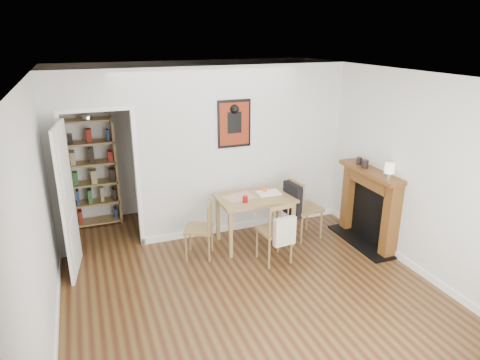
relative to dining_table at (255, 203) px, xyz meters
name	(u,v)px	position (x,y,z in m)	size (l,w,h in m)	color
ground	(241,276)	(-0.53, -0.80, -0.66)	(5.20, 5.20, 0.00)	brown
room_shell	(215,155)	(-0.43, 0.54, 0.64)	(5.20, 5.20, 5.20)	silver
dining_table	(255,203)	(0.00, 0.00, 0.00)	(1.10, 0.70, 0.75)	#A0824A
chair_left	(199,229)	(-0.89, -0.09, -0.24)	(0.55, 0.55, 0.84)	olive
chair_right	(304,208)	(0.78, -0.07, -0.17)	(0.59, 0.53, 0.95)	olive
chair_front	(275,231)	(0.05, -0.59, -0.20)	(0.49, 0.55, 0.90)	olive
bookshelf	(93,173)	(-2.18, 1.60, 0.22)	(0.75, 0.30, 1.79)	#A0824A
fireplace	(370,204)	(1.63, -0.55, -0.04)	(0.45, 1.25, 1.16)	brown
red_glass	(245,199)	(-0.21, -0.14, 0.14)	(0.07, 0.07, 0.09)	maroon
orange_fruit	(264,190)	(0.21, 0.14, 0.13)	(0.08, 0.08, 0.08)	#FE640D
placemat	(239,197)	(-0.22, 0.08, 0.09)	(0.43, 0.32, 0.00)	beige
notebook	(269,193)	(0.25, 0.07, 0.10)	(0.34, 0.25, 0.02)	white
mantel_lamp	(390,169)	(1.57, -0.95, 0.63)	(0.14, 0.14, 0.21)	silver
ceramic_jar_a	(365,164)	(1.55, -0.44, 0.56)	(0.10, 0.10, 0.12)	black
ceramic_jar_b	(359,161)	(1.58, -0.27, 0.55)	(0.09, 0.09, 0.11)	black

